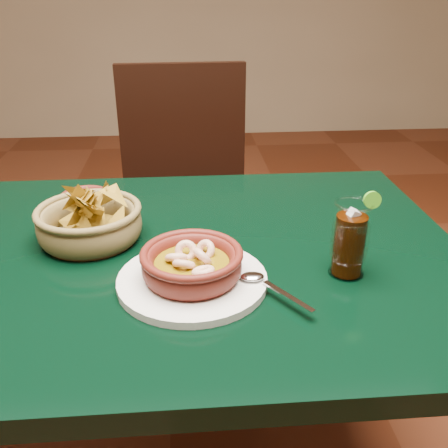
{
  "coord_description": "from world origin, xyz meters",
  "views": [
    {
      "loc": [
        0.07,
        -0.84,
        1.21
      ],
      "look_at": [
        0.14,
        -0.02,
        0.81
      ],
      "focal_mm": 40.0,
      "sensor_mm": 36.0,
      "label": 1
    }
  ],
  "objects": [
    {
      "name": "dining_table",
      "position": [
        0.0,
        0.0,
        0.65
      ],
      "size": [
        1.2,
        0.8,
        0.75
      ],
      "color": "black",
      "rests_on": "ground"
    },
    {
      "name": "glass_ashtray",
      "position": [
        -0.17,
        0.15,
        0.77
      ],
      "size": [
        0.14,
        0.14,
        0.03
      ],
      "color": "white",
      "rests_on": "dining_table"
    },
    {
      "name": "dining_chair",
      "position": [
        0.07,
        0.71,
        0.54
      ],
      "size": [
        0.47,
        0.47,
        0.98
      ],
      "color": "black",
      "rests_on": "ground"
    },
    {
      "name": "cola_drink",
      "position": [
        0.35,
        -0.11,
        0.82
      ],
      "size": [
        0.13,
        0.13,
        0.15
      ],
      "color": "white",
      "rests_on": "dining_table"
    },
    {
      "name": "shrimp_plate",
      "position": [
        0.08,
        -0.12,
        0.78
      ],
      "size": [
        0.31,
        0.25,
        0.08
      ],
      "color": "silver",
      "rests_on": "dining_table"
    },
    {
      "name": "chip_basket",
      "position": [
        -0.12,
        0.06,
        0.79
      ],
      "size": [
        0.24,
        0.24,
        0.14
      ],
      "color": "olive",
      "rests_on": "dining_table"
    },
    {
      "name": "guacamole_ramekin",
      "position": [
        -0.15,
        0.2,
        0.77
      ],
      "size": [
        0.13,
        0.13,
        0.05
      ],
      "color": "#4C150F",
      "rests_on": "dining_table"
    }
  ]
}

